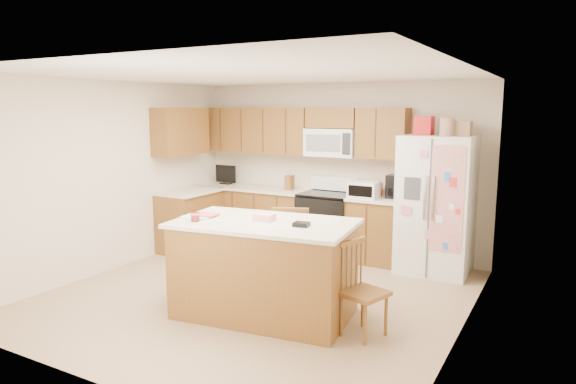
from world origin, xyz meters
The scene contains 9 objects.
ground centered at (0.00, 0.00, 0.00)m, with size 4.50×4.50×0.00m, color tan.
room_shell centered at (0.00, 0.00, 1.44)m, with size 4.60×4.60×2.52m.
cabinetry centered at (-0.98, 1.79, 0.91)m, with size 3.36×1.56×2.15m.
stove centered at (0.00, 1.94, 0.47)m, with size 0.76×0.65×1.13m.
refrigerator centered at (1.57, 1.87, 0.92)m, with size 0.90×0.79×2.04m.
island centered at (0.37, -0.44, 0.50)m, with size 1.94×1.28×1.09m.
windsor_chair_left centered at (-0.58, -0.44, 0.43)m, with size 0.49×0.50×0.92m.
windsor_chair_back centered at (0.27, 0.34, 0.49)m, with size 0.57×0.55×1.03m.
windsor_chair_right centered at (1.44, -0.41, 0.43)m, with size 0.47×0.49×0.91m.
Camera 1 is at (3.07, -4.78, 2.13)m, focal length 32.00 mm.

